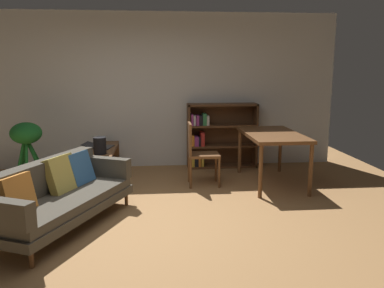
% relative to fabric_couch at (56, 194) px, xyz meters
% --- Properties ---
extents(ground_plane, '(8.16, 8.16, 0.00)m').
position_rel_fabric_couch_xyz_m(ground_plane, '(0.95, 0.06, -0.38)').
color(ground_plane, '#9E7042').
extents(back_wall_panel, '(6.80, 0.10, 2.70)m').
position_rel_fabric_couch_xyz_m(back_wall_panel, '(0.95, 2.76, 0.97)').
color(back_wall_panel, silver).
rests_on(back_wall_panel, ground_plane).
extents(fabric_couch, '(1.47, 2.04, 0.76)m').
position_rel_fabric_couch_xyz_m(fabric_couch, '(0.00, 0.00, 0.00)').
color(fabric_couch, brown).
rests_on(fabric_couch, ground_plane).
extents(media_console, '(0.37, 1.32, 0.51)m').
position_rel_fabric_couch_xyz_m(media_console, '(0.30, 1.83, -0.13)').
color(media_console, brown).
rests_on(media_console, ground_plane).
extents(open_laptop, '(0.50, 0.40, 0.07)m').
position_rel_fabric_couch_xyz_m(open_laptop, '(0.23, 1.92, 0.15)').
color(open_laptop, '#333338').
rests_on(open_laptop, media_console).
extents(desk_speaker, '(0.19, 0.19, 0.25)m').
position_rel_fabric_couch_xyz_m(desk_speaker, '(0.30, 1.44, 0.26)').
color(desk_speaker, black).
rests_on(desk_speaker, media_console).
extents(potted_floor_plant, '(0.47, 0.49, 0.94)m').
position_rel_fabric_couch_xyz_m(potted_floor_plant, '(-0.85, 1.82, 0.26)').
color(potted_floor_plant, brown).
rests_on(potted_floor_plant, ground_plane).
extents(dining_table, '(0.80, 1.45, 0.79)m').
position_rel_fabric_couch_xyz_m(dining_table, '(2.88, 1.42, 0.33)').
color(dining_table, brown).
rests_on(dining_table, ground_plane).
extents(dining_chair_near, '(0.46, 0.39, 0.95)m').
position_rel_fabric_couch_xyz_m(dining_chair_near, '(1.75, 1.44, 0.15)').
color(dining_chair_near, brown).
rests_on(dining_chair_near, ground_plane).
extents(bookshelf, '(1.23, 0.34, 1.14)m').
position_rel_fabric_couch_xyz_m(bookshelf, '(2.21, 2.57, 0.18)').
color(bookshelf, '#56351E').
rests_on(bookshelf, ground_plane).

